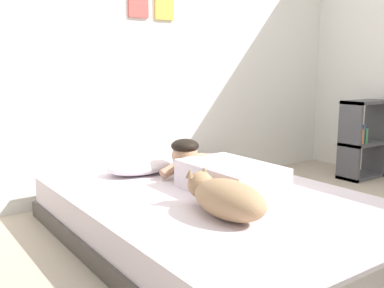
{
  "coord_description": "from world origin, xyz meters",
  "views": [
    {
      "loc": [
        -1.87,
        -1.72,
        1.05
      ],
      "look_at": [
        -0.17,
        0.69,
        0.54
      ],
      "focal_mm": 40.82,
      "sensor_mm": 36.0,
      "label": 1
    }
  ],
  "objects_px": {
    "bed": "(207,214)",
    "dog": "(225,197)",
    "pillow": "(141,166)",
    "bookshelf": "(362,139)",
    "coffee_cup": "(181,168)",
    "person_lying": "(217,171)",
    "cell_phone": "(262,188)"
  },
  "relations": [
    {
      "from": "bed",
      "to": "dog",
      "type": "distance_m",
      "value": 0.53
    },
    {
      "from": "pillow",
      "to": "bookshelf",
      "type": "bearing_deg",
      "value": -8.63
    },
    {
      "from": "coffee_cup",
      "to": "bed",
      "type": "bearing_deg",
      "value": -106.03
    },
    {
      "from": "dog",
      "to": "bookshelf",
      "type": "bearing_deg",
      "value": 17.91
    },
    {
      "from": "dog",
      "to": "coffee_cup",
      "type": "height_order",
      "value": "dog"
    },
    {
      "from": "dog",
      "to": "coffee_cup",
      "type": "relative_size",
      "value": 4.6
    },
    {
      "from": "bookshelf",
      "to": "coffee_cup",
      "type": "bearing_deg",
      "value": 174.31
    },
    {
      "from": "dog",
      "to": "pillow",
      "type": "bearing_deg",
      "value": 84.98
    },
    {
      "from": "pillow",
      "to": "coffee_cup",
      "type": "distance_m",
      "value": 0.3
    },
    {
      "from": "dog",
      "to": "coffee_cup",
      "type": "xyz_separation_m",
      "value": [
        0.36,
        0.94,
        -0.07
      ]
    },
    {
      "from": "person_lying",
      "to": "bookshelf",
      "type": "distance_m",
      "value": 2.01
    },
    {
      "from": "pillow",
      "to": "cell_phone",
      "type": "xyz_separation_m",
      "value": [
        0.44,
        -0.81,
        -0.05
      ]
    },
    {
      "from": "bed",
      "to": "pillow",
      "type": "xyz_separation_m",
      "value": [
        -0.11,
        0.66,
        0.2
      ]
    },
    {
      "from": "bed",
      "to": "bookshelf",
      "type": "relative_size",
      "value": 2.76
    },
    {
      "from": "dog",
      "to": "bookshelf",
      "type": "height_order",
      "value": "bookshelf"
    },
    {
      "from": "bed",
      "to": "bookshelf",
      "type": "distance_m",
      "value": 2.15
    },
    {
      "from": "bed",
      "to": "pillow",
      "type": "height_order",
      "value": "pillow"
    },
    {
      "from": "pillow",
      "to": "bookshelf",
      "type": "xyz_separation_m",
      "value": [
        2.22,
        -0.34,
        0.04
      ]
    },
    {
      "from": "person_lying",
      "to": "cell_phone",
      "type": "distance_m",
      "value": 0.31
    },
    {
      "from": "dog",
      "to": "cell_phone",
      "type": "bearing_deg",
      "value": 27.13
    },
    {
      "from": "person_lying",
      "to": "dog",
      "type": "relative_size",
      "value": 1.6
    },
    {
      "from": "bed",
      "to": "bookshelf",
      "type": "bearing_deg",
      "value": 8.86
    },
    {
      "from": "pillow",
      "to": "bookshelf",
      "type": "height_order",
      "value": "bookshelf"
    },
    {
      "from": "cell_phone",
      "to": "dog",
      "type": "bearing_deg",
      "value": -152.87
    },
    {
      "from": "pillow",
      "to": "cell_phone",
      "type": "height_order",
      "value": "pillow"
    },
    {
      "from": "bed",
      "to": "dog",
      "type": "height_order",
      "value": "dog"
    },
    {
      "from": "bed",
      "to": "dog",
      "type": "relative_size",
      "value": 3.59
    },
    {
      "from": "bed",
      "to": "pillow",
      "type": "relative_size",
      "value": 3.97
    },
    {
      "from": "person_lying",
      "to": "coffee_cup",
      "type": "xyz_separation_m",
      "value": [
        0.03,
        0.47,
        -0.07
      ]
    },
    {
      "from": "cell_phone",
      "to": "bookshelf",
      "type": "height_order",
      "value": "bookshelf"
    },
    {
      "from": "person_lying",
      "to": "cell_phone",
      "type": "bearing_deg",
      "value": -43.14
    },
    {
      "from": "bed",
      "to": "person_lying",
      "type": "relative_size",
      "value": 2.25
    }
  ]
}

